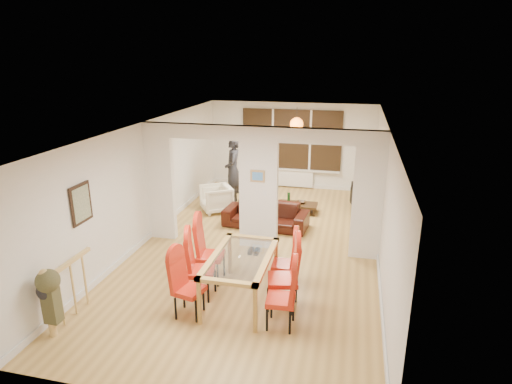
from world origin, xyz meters
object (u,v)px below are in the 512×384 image
(dining_chair_la, at_px, (189,286))
(person, at_px, (233,170))
(dining_chair_ra, at_px, (281,295))
(bottle, at_px, (289,197))
(dining_table, at_px, (241,278))
(dining_chair_rb, at_px, (283,275))
(sofa, at_px, (266,215))
(dining_chair_rc, at_px, (284,261))
(bowl, at_px, (301,202))
(dining_chair_lb, at_px, (201,267))
(television, at_px, (354,198))
(dining_chair_lc, at_px, (210,252))
(armchair, at_px, (216,199))
(coffee_table, at_px, (297,208))

(dining_chair_la, bearing_deg, person, 112.35)
(dining_chair_ra, bearing_deg, bottle, 93.50)
(dining_table, relative_size, bottle, 5.82)
(dining_chair_rb, height_order, sofa, dining_chair_rb)
(dining_chair_rc, distance_m, bowl, 3.90)
(dining_chair_lb, xyz_separation_m, bottle, (0.79, 4.44, -0.17))
(dining_chair_rb, bearing_deg, dining_chair_ra, -95.31)
(dining_chair_lb, bearing_deg, television, 50.01)
(person, xyz_separation_m, bowl, (1.92, -0.25, -0.68))
(dining_chair_lc, height_order, armchair, dining_chair_lc)
(coffee_table, relative_size, bottle, 3.48)
(dining_chair_lc, distance_m, person, 4.28)
(bottle, bearing_deg, dining_chair_lc, -101.68)
(dining_table, relative_size, dining_chair_ra, 1.63)
(dining_chair_rb, bearing_deg, bowl, 81.70)
(dining_chair_rb, relative_size, dining_chair_rc, 1.15)
(dining_table, height_order, coffee_table, dining_table)
(dining_chair_la, height_order, dining_chair_lc, dining_chair_lc)
(dining_chair_rb, height_order, bottle, dining_chair_rb)
(dining_table, relative_size, television, 1.60)
(dining_table, bearing_deg, dining_chair_lb, -176.78)
(television, distance_m, coffee_table, 1.54)
(dining_chair_la, height_order, coffee_table, dining_chair_la)
(television, bearing_deg, dining_chair_la, 138.34)
(bottle, bearing_deg, armchair, -167.25)
(dining_chair_la, distance_m, dining_chair_rc, 1.76)
(dining_table, distance_m, person, 4.95)
(dining_table, height_order, bowl, dining_table)
(dining_chair_la, height_order, dining_chair_rb, dining_chair_rb)
(dining_chair_rc, bearing_deg, television, 73.66)
(coffee_table, bearing_deg, dining_chair_lc, -104.96)
(dining_chair_lb, distance_m, television, 5.55)
(dining_table, relative_size, coffee_table, 1.67)
(sofa, bearing_deg, bowl, 64.47)
(dining_table, distance_m, dining_chair_rc, 0.85)
(dining_chair_lc, height_order, dining_chair_rc, dining_chair_lc)
(sofa, height_order, coffee_table, sofa)
(sofa, height_order, armchair, armchair)
(dining_chair_la, distance_m, coffee_table, 5.13)
(dining_chair_ra, relative_size, television, 0.98)
(television, distance_m, bottle, 1.74)
(dining_chair_rb, bearing_deg, bottle, 85.89)
(dining_chair_la, distance_m, bottle, 5.08)
(dining_chair_lc, xyz_separation_m, dining_chair_ra, (1.48, -1.08, -0.04))
(dining_chair_rc, xyz_separation_m, bowl, (-0.20, 3.89, -0.25))
(dining_chair_ra, distance_m, television, 5.61)
(bottle, bearing_deg, dining_chair_ra, -82.32)
(dining_chair_ra, height_order, dining_chair_rb, dining_chair_rb)
(sofa, xyz_separation_m, television, (2.03, 1.69, 0.02))
(coffee_table, bearing_deg, dining_chair_rc, -85.61)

